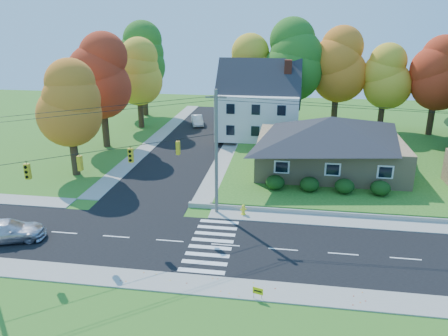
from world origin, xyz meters
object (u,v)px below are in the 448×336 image
object	(u,v)px
ranch_house	(329,143)
fire_hydrant	(243,210)
silver_sedan	(7,231)
white_car	(197,120)

from	to	relation	value
ranch_house	fire_hydrant	world-z (taller)	ranch_house
silver_sedan	fire_hydrant	world-z (taller)	silver_sedan
white_car	ranch_house	bearing A→B (deg)	-63.64
ranch_house	fire_hydrant	size ratio (longest dim) A/B	16.15
ranch_house	fire_hydrant	distance (m)	13.48
ranch_house	fire_hydrant	bearing A→B (deg)	-123.67
ranch_house	white_car	xyz separation A→B (m)	(-17.32, 18.42, -2.54)
white_car	fire_hydrant	world-z (taller)	white_car
white_car	silver_sedan	bearing A→B (deg)	-116.39
white_car	fire_hydrant	xyz separation A→B (m)	(10.02, -29.39, -0.29)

